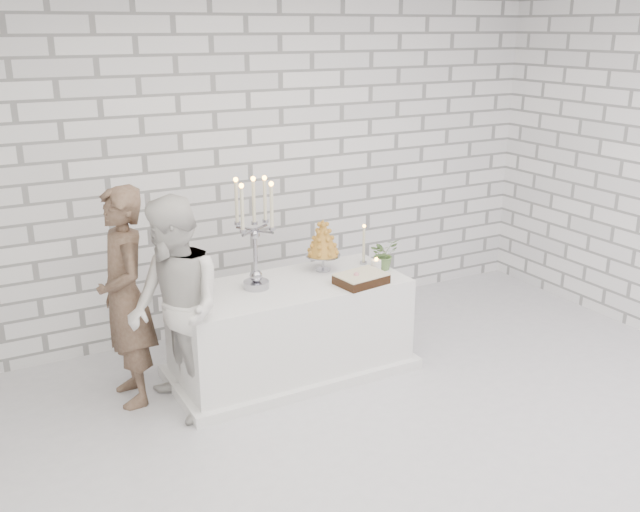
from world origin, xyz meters
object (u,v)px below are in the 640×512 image
(bride, at_px, (176,310))
(cake_table, at_px, (291,329))
(groom, at_px, (125,297))
(candelabra, at_px, (255,234))
(croquembouche, at_px, (323,245))

(bride, bearing_deg, cake_table, 96.21)
(groom, distance_m, bride, 0.45)
(groom, bearing_deg, candelabra, 81.43)
(groom, distance_m, croquembouche, 1.61)
(cake_table, relative_size, candelabra, 2.08)
(croquembouche, bearing_deg, candelabra, -170.31)
(cake_table, relative_size, bride, 1.14)
(cake_table, xyz_separation_m, groom, (-1.22, 0.19, 0.43))
(cake_table, xyz_separation_m, croquembouche, (0.37, 0.16, 0.59))
(cake_table, xyz_separation_m, candelabra, (-0.27, 0.05, 0.81))
(bride, relative_size, candelabra, 1.83)
(bride, xyz_separation_m, croquembouche, (1.34, 0.34, 0.18))
(groom, xyz_separation_m, candelabra, (0.96, -0.14, 0.37))
(cake_table, distance_m, candelabra, 0.85)
(candelabra, bearing_deg, croquembouche, 9.69)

